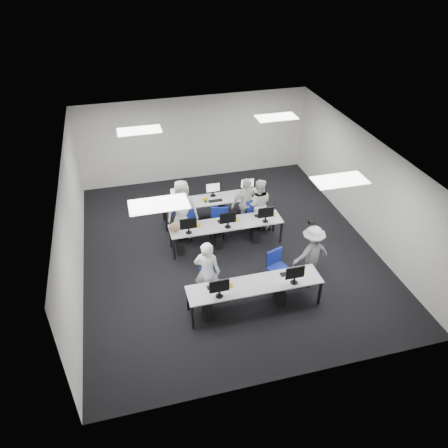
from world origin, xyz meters
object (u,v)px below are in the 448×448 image
object	(u,v)px
student_2	(182,209)
chair_3	(217,227)
chair_1	(278,275)
photographer	(312,253)
chair_4	(262,220)
student_3	(246,203)
chair_6	(221,220)
chair_7	(250,216)
chair_2	(183,229)
desk_mid	(226,225)
student_1	(258,204)
student_0	(207,272)
chair_5	(187,225)
desk_front	(255,286)
chair_0	(211,289)

from	to	relation	value
student_2	chair_3	bearing A→B (deg)	-11.18
chair_1	photographer	size ratio (longest dim) A/B	0.64
chair_1	chair_4	bearing A→B (deg)	61.70
student_3	photographer	bearing A→B (deg)	-83.75
chair_6	student_2	xyz separation A→B (m)	(-1.18, -0.08, 0.63)
chair_7	chair_2	bearing A→B (deg)	-178.77
chair_1	chair_3	distance (m)	2.69
chair_3	chair_7	distance (m)	1.16
desk_mid	student_2	bearing A→B (deg)	144.65
chair_6	student_1	distance (m)	1.23
chair_1	student_0	world-z (taller)	student_0
student_2	student_3	size ratio (longest dim) A/B	1.09
student_2	photographer	distance (m)	3.90
desk_mid	photographer	size ratio (longest dim) A/B	2.06
chair_1	student_0	bearing A→B (deg)	162.70
chair_2	student_3	xyz separation A→B (m)	(1.93, 0.09, 0.53)
chair_2	chair_7	world-z (taller)	chair_7
chair_7	student_1	bearing A→B (deg)	-46.78
chair_2	student_2	bearing A→B (deg)	84.39
student_0	student_1	xyz separation A→B (m)	(2.18, 2.70, -0.06)
chair_4	chair_2	bearing A→B (deg)	170.19
chair_5	chair_7	distance (m)	1.96
chair_4	student_3	distance (m)	0.75
desk_front	chair_1	size ratio (longest dim) A/B	3.23
chair_6	photographer	world-z (taller)	photographer
chair_4	chair_5	world-z (taller)	chair_5
student_0	student_3	size ratio (longest dim) A/B	1.04
chair_3	student_3	bearing A→B (deg)	32.87
student_3	photographer	xyz separation A→B (m)	(0.93, -2.64, -0.05)
desk_front	chair_5	world-z (taller)	chair_5
chair_3	chair_0	bearing A→B (deg)	-87.95
desk_mid	chair_0	bearing A→B (deg)	-114.28
student_0	chair_1	bearing A→B (deg)	-157.18
desk_front	student_0	bearing A→B (deg)	151.12
chair_7	student_1	xyz separation A→B (m)	(0.18, -0.17, 0.49)
student_1	desk_front	bearing A→B (deg)	87.62
chair_3	student_3	distance (m)	1.11
desk_mid	chair_0	xyz separation A→B (m)	(-0.91, -2.03, -0.39)
desk_front	student_2	distance (m)	3.56
desk_mid	chair_2	size ratio (longest dim) A/B	3.41
chair_3	chair_6	bearing A→B (deg)	76.84
chair_7	desk_front	bearing A→B (deg)	-109.66
chair_1	chair_2	size ratio (longest dim) A/B	1.05
desk_front	chair_4	bearing A→B (deg)	68.25
desk_mid	chair_4	distance (m)	1.44
chair_1	student_3	bearing A→B (deg)	71.81
desk_mid	student_3	world-z (taller)	student_3
desk_mid	student_3	bearing A→B (deg)	42.84
chair_0	student_1	bearing A→B (deg)	30.53
chair_4	student_0	distance (m)	3.50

